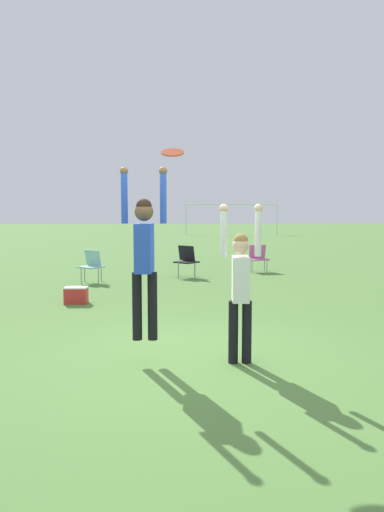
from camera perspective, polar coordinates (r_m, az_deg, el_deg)
name	(u,v)px	position (r m, az deg, el deg)	size (l,w,h in m)	color
ground_plane	(180,358)	(6.52, -1.35, -11.54)	(120.00, 120.00, 0.00)	#56843D
person_jumping	(144,249)	(6.11, -5.48, 0.78)	(0.57, 0.43, 2.12)	black
person_defending	(240,281)	(6.11, 5.56, -2.85)	(0.52, 0.38, 1.96)	black
frisbee	(173,152)	(5.98, -2.24, 11.75)	(0.27, 0.25, 0.13)	#E04C23
camping_chair_0	(258,256)	(15.36, 7.55, -0.02)	(0.63, 0.68, 0.82)	gray
camping_chair_1	(92,263)	(13.23, -11.37, -0.84)	(0.72, 0.79, 0.84)	gray
camping_chair_2	(187,259)	(13.99, -0.63, -0.31)	(0.76, 0.85, 0.88)	gray
cooler_box	(76,295)	(10.38, -13.11, -4.38)	(0.45, 0.30, 0.33)	red
soccer_goal	(232,210)	(38.42, 4.54, 5.24)	(7.10, 0.10, 2.35)	white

